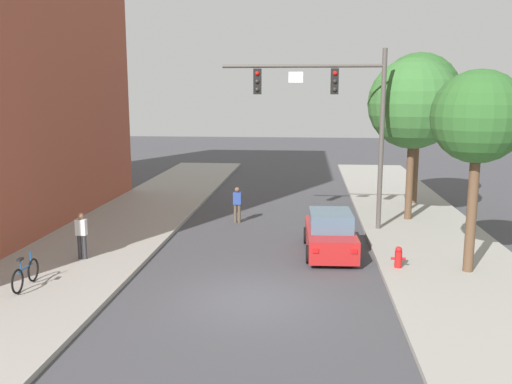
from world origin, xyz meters
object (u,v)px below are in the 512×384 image
(traffic_signal_mast, at_px, (336,105))
(pedestrian_crossing_road, at_px, (237,203))
(fire_hydrant, at_px, (398,257))
(street_tree_second, at_px, (413,104))
(bicycle_leaning, at_px, (25,275))
(pedestrian_sidewalk_left_walker, at_px, (81,233))
(street_tree_nearest, at_px, (478,118))
(street_tree_third, at_px, (419,94))
(car_lead_red, at_px, (330,234))

(traffic_signal_mast, xyz_separation_m, pedestrian_crossing_road, (-4.31, 1.14, -4.44))
(pedestrian_crossing_road, xyz_separation_m, fire_hydrant, (6.21, -6.54, -0.41))
(traffic_signal_mast, height_order, street_tree_second, traffic_signal_mast)
(bicycle_leaning, bearing_deg, fire_hydrant, 14.72)
(street_tree_second, bearing_deg, pedestrian_sidewalk_left_walker, -149.04)
(pedestrian_sidewalk_left_walker, distance_m, street_tree_second, 15.09)
(fire_hydrant, relative_size, street_tree_nearest, 0.11)
(street_tree_nearest, bearing_deg, fire_hydrant, 175.80)
(traffic_signal_mast, height_order, fire_hydrant, traffic_signal_mast)
(pedestrian_crossing_road, distance_m, bicycle_leaning, 10.81)
(street_tree_nearest, distance_m, street_tree_third, 11.45)
(street_tree_second, bearing_deg, street_tree_third, 75.99)
(pedestrian_sidewalk_left_walker, height_order, street_tree_nearest, street_tree_nearest)
(street_tree_nearest, bearing_deg, street_tree_second, 94.58)
(bicycle_leaning, height_order, street_tree_second, street_tree_second)
(traffic_signal_mast, bearing_deg, street_tree_nearest, -53.60)
(traffic_signal_mast, bearing_deg, pedestrian_crossing_road, 165.16)
(traffic_signal_mast, xyz_separation_m, car_lead_red, (-0.27, -3.42, -4.63))
(car_lead_red, xyz_separation_m, street_tree_third, (4.73, 9.28, 5.10))
(bicycle_leaning, bearing_deg, pedestrian_sidewalk_left_walker, 79.98)
(pedestrian_sidewalk_left_walker, height_order, fire_hydrant, pedestrian_sidewalk_left_walker)
(pedestrian_crossing_road, bearing_deg, car_lead_red, -48.50)
(fire_hydrant, bearing_deg, car_lead_red, 137.70)
(bicycle_leaning, bearing_deg, street_tree_second, 38.76)
(traffic_signal_mast, relative_size, street_tree_third, 0.97)
(pedestrian_crossing_road, xyz_separation_m, street_tree_second, (7.80, 0.85, 4.47))
(pedestrian_crossing_road, distance_m, street_tree_second, 9.03)
(fire_hydrant, bearing_deg, street_tree_nearest, -4.20)
(street_tree_nearest, xyz_separation_m, street_tree_second, (-0.61, 7.56, 0.30))
(fire_hydrant, bearing_deg, bicycle_leaning, -165.28)
(traffic_signal_mast, distance_m, pedestrian_sidewalk_left_walker, 11.28)
(traffic_signal_mast, height_order, car_lead_red, traffic_signal_mast)
(pedestrian_sidewalk_left_walker, xyz_separation_m, fire_hydrant, (10.80, 0.04, -0.56))
(bicycle_leaning, distance_m, fire_hydrant, 11.71)
(fire_hydrant, height_order, street_tree_third, street_tree_third)
(pedestrian_sidewalk_left_walker, relative_size, street_tree_third, 0.21)
(pedestrian_crossing_road, bearing_deg, bicycle_leaning, -118.23)
(pedestrian_sidewalk_left_walker, bearing_deg, traffic_signal_mast, 31.46)
(street_tree_second, distance_m, street_tree_third, 4.01)
(pedestrian_crossing_road, bearing_deg, fire_hydrant, -46.48)
(car_lead_red, relative_size, fire_hydrant, 5.97)
(bicycle_leaning, xyz_separation_m, street_tree_second, (12.91, 10.37, 4.84))
(car_lead_red, height_order, bicycle_leaning, car_lead_red)
(street_tree_second, height_order, street_tree_third, street_tree_third)
(fire_hydrant, bearing_deg, street_tree_second, 77.85)
(street_tree_nearest, bearing_deg, bicycle_leaning, -168.25)
(pedestrian_crossing_road, relative_size, street_tree_second, 0.23)
(street_tree_nearest, relative_size, street_tree_second, 0.89)
(bicycle_leaning, relative_size, street_tree_third, 0.23)
(traffic_signal_mast, xyz_separation_m, bicycle_leaning, (-9.42, -8.38, -4.81))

